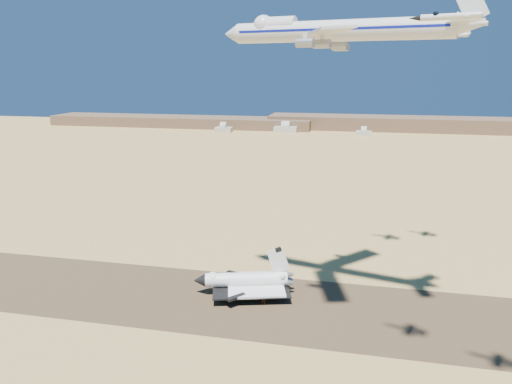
% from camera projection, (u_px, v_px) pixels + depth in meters
% --- Properties ---
extents(ground, '(1200.00, 1200.00, 0.00)m').
position_uv_depth(ground, '(237.00, 302.00, 181.39)').
color(ground, tan).
rests_on(ground, ground).
extents(runway, '(600.00, 50.00, 0.06)m').
position_uv_depth(runway, '(237.00, 302.00, 181.39)').
color(runway, brown).
rests_on(runway, ground).
extents(ridgeline, '(960.00, 90.00, 18.00)m').
position_uv_depth(ridgeline, '(384.00, 125.00, 665.33)').
color(ridgeline, brown).
rests_on(ridgeline, ground).
extents(hangars, '(200.50, 29.50, 30.00)m').
position_uv_depth(hangars, '(282.00, 129.00, 646.73)').
color(hangars, beige).
rests_on(hangars, ground).
extents(shuttle, '(37.76, 29.45, 18.45)m').
position_uv_depth(shuttle, '(245.00, 281.00, 187.46)').
color(shuttle, silver).
rests_on(shuttle, runway).
extents(carrier_747, '(79.57, 59.98, 19.79)m').
position_uv_depth(carrier_747, '(331.00, 31.00, 149.68)').
color(carrier_747, silver).
extents(crew_a, '(0.52, 0.66, 1.59)m').
position_uv_depth(crew_a, '(263.00, 301.00, 180.55)').
color(crew_a, '#E3520D').
rests_on(crew_a, runway).
extents(crew_b, '(0.62, 0.95, 1.85)m').
position_uv_depth(crew_b, '(256.00, 300.00, 181.21)').
color(crew_b, '#E3520D').
rests_on(crew_b, runway).
extents(crew_c, '(0.94, 1.13, 1.72)m').
position_uv_depth(crew_c, '(265.00, 302.00, 179.44)').
color(crew_c, '#E3520D').
rests_on(crew_c, runway).
extents(chase_jet_a, '(14.58, 8.45, 3.71)m').
position_uv_depth(chase_jet_a, '(449.00, 17.00, 101.51)').
color(chase_jet_a, silver).
extents(chase_jet_c, '(15.13, 8.78, 3.85)m').
position_uv_depth(chase_jet_c, '(403.00, 27.00, 187.45)').
color(chase_jet_c, silver).
extents(chase_jet_d, '(15.17, 8.94, 3.89)m').
position_uv_depth(chase_jet_d, '(451.00, 35.00, 194.14)').
color(chase_jet_d, silver).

